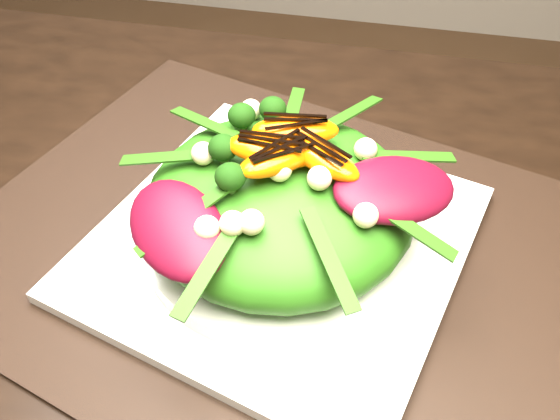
% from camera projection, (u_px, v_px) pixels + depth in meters
% --- Properties ---
extents(placemat, '(0.62, 0.54, 0.00)m').
position_uv_depth(placemat, '(280.00, 247.00, 0.50)').
color(placemat, black).
rests_on(placemat, dining_table).
extents(plate_base, '(0.36, 0.36, 0.01)m').
position_uv_depth(plate_base, '(280.00, 241.00, 0.50)').
color(plate_base, silver).
rests_on(plate_base, placemat).
extents(salad_bowl, '(0.23, 0.23, 0.02)m').
position_uv_depth(salad_bowl, '(280.00, 230.00, 0.49)').
color(salad_bowl, white).
rests_on(salad_bowl, plate_base).
extents(lettuce_mound, '(0.27, 0.27, 0.07)m').
position_uv_depth(lettuce_mound, '(280.00, 201.00, 0.47)').
color(lettuce_mound, '#2B6312').
rests_on(lettuce_mound, salad_bowl).
extents(radicchio_leaf, '(0.11, 0.10, 0.02)m').
position_uv_depth(radicchio_leaf, '(395.00, 189.00, 0.43)').
color(radicchio_leaf, '#490716').
rests_on(radicchio_leaf, lettuce_mound).
extents(orange_segment, '(0.07, 0.05, 0.02)m').
position_uv_depth(orange_segment, '(260.00, 142.00, 0.45)').
color(orange_segment, '#F05503').
rests_on(orange_segment, lettuce_mound).
extents(broccoli_floret, '(0.04, 0.04, 0.03)m').
position_uv_depth(broccoli_floret, '(212.00, 118.00, 0.47)').
color(broccoli_floret, '#0B3609').
rests_on(broccoli_floret, lettuce_mound).
extents(macadamia_nut, '(0.02, 0.02, 0.02)m').
position_uv_depth(macadamia_nut, '(295.00, 191.00, 0.41)').
color(macadamia_nut, '#FCE6B1').
rests_on(macadamia_nut, lettuce_mound).
extents(balsamic_drizzle, '(0.04, 0.02, 0.00)m').
position_uv_depth(balsamic_drizzle, '(260.00, 132.00, 0.44)').
color(balsamic_drizzle, black).
rests_on(balsamic_drizzle, orange_segment).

